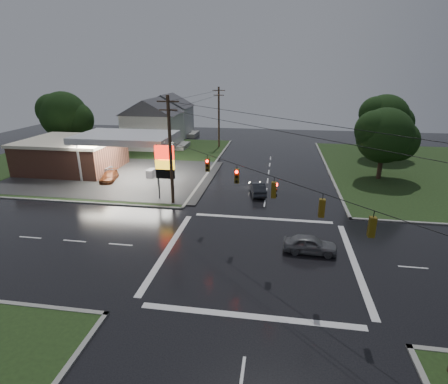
# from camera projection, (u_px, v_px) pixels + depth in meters

# --- Properties ---
(ground) EXTENTS (120.00, 120.00, 0.00)m
(ground) POSITION_uv_depth(u_px,v_px,m) (258.00, 255.00, 26.37)
(ground) COLOR black
(ground) RESTS_ON ground
(grass_nw) EXTENTS (36.00, 36.00, 0.08)m
(grass_nw) POSITION_uv_depth(u_px,v_px,m) (102.00, 159.00, 54.41)
(grass_nw) COLOR black
(grass_nw) RESTS_ON ground
(gas_station) EXTENTS (26.20, 18.00, 5.60)m
(gas_station) POSITION_uv_depth(u_px,v_px,m) (80.00, 153.00, 47.66)
(gas_station) COLOR #2D2D2D
(gas_station) RESTS_ON ground
(pylon_sign) EXTENTS (2.00, 0.35, 6.00)m
(pylon_sign) POSITION_uv_depth(u_px,v_px,m) (165.00, 163.00, 36.37)
(pylon_sign) COLOR #59595E
(pylon_sign) RESTS_ON ground
(utility_pole_nw) EXTENTS (2.20, 0.32, 11.00)m
(utility_pole_nw) POSITION_uv_depth(u_px,v_px,m) (170.00, 150.00, 34.72)
(utility_pole_nw) COLOR #382619
(utility_pole_nw) RESTS_ON ground
(utility_pole_n) EXTENTS (2.20, 0.32, 10.50)m
(utility_pole_n) POSITION_uv_depth(u_px,v_px,m) (219.00, 117.00, 61.37)
(utility_pole_n) COLOR #382619
(utility_pole_n) RESTS_ON ground
(traffic_signals) EXTENTS (26.87, 26.87, 1.47)m
(traffic_signals) POSITION_uv_depth(u_px,v_px,m) (261.00, 173.00, 24.20)
(traffic_signals) COLOR black
(traffic_signals) RESTS_ON ground
(house_near) EXTENTS (11.05, 8.48, 8.60)m
(house_near) POSITION_uv_depth(u_px,v_px,m) (153.00, 123.00, 61.54)
(house_near) COLOR silver
(house_near) RESTS_ON ground
(house_far) EXTENTS (11.05, 8.48, 8.60)m
(house_far) POSITION_uv_depth(u_px,v_px,m) (168.00, 115.00, 72.87)
(house_far) COLOR silver
(house_far) RESTS_ON ground
(tree_nw_behind) EXTENTS (8.93, 7.60, 10.00)m
(tree_nw_behind) POSITION_uv_depth(u_px,v_px,m) (65.00, 115.00, 57.25)
(tree_nw_behind) COLOR black
(tree_nw_behind) RESTS_ON ground
(tree_ne_near) EXTENTS (7.99, 6.80, 8.98)m
(tree_ne_near) POSITION_uv_depth(u_px,v_px,m) (386.00, 136.00, 42.95)
(tree_ne_near) COLOR black
(tree_ne_near) RESTS_ON ground
(tree_ne_far) EXTENTS (8.46, 7.20, 9.80)m
(tree_ne_far) POSITION_uv_depth(u_px,v_px,m) (386.00, 119.00, 53.49)
(tree_ne_far) COLOR black
(tree_ne_far) RESTS_ON ground
(car_north) EXTENTS (2.27, 4.42, 1.39)m
(car_north) POSITION_uv_depth(u_px,v_px,m) (258.00, 188.00, 39.09)
(car_north) COLOR black
(car_north) RESTS_ON ground
(car_crossing) EXTENTS (4.12, 1.81, 1.38)m
(car_crossing) POSITION_uv_depth(u_px,v_px,m) (310.00, 244.00, 26.57)
(car_crossing) COLOR slate
(car_crossing) RESTS_ON ground
(car_pump) EXTENTS (2.38, 4.30, 1.18)m
(car_pump) POSITION_uv_depth(u_px,v_px,m) (109.00, 176.00, 43.78)
(car_pump) COLOR #622D16
(car_pump) RESTS_ON ground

